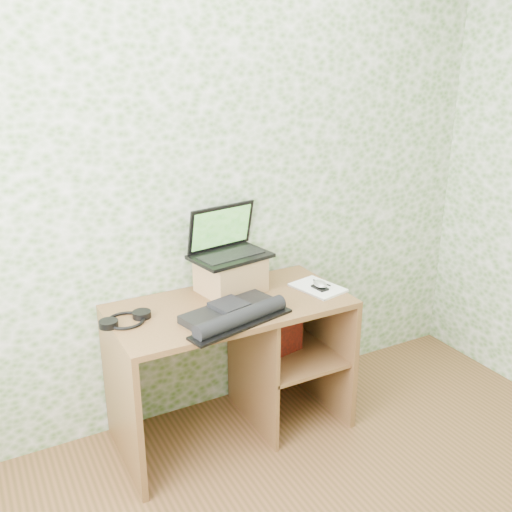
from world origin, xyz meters
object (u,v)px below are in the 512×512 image
keyboard (235,314)px  riser (231,275)px  notepad (318,288)px  laptop (227,244)px  desk (242,345)px

keyboard → riser: bearing=53.6°
keyboard → notepad: 0.57m
notepad → riser: bearing=142.7°
riser → laptop: bearing=90.0°
keyboard → notepad: (0.55, 0.12, -0.02)m
desk → riser: (-0.00, 0.12, 0.36)m
laptop → notepad: size_ratio=1.60×
notepad → laptop: bearing=138.2°
desk → laptop: (-0.00, 0.16, 0.52)m
riser → notepad: bearing=-24.8°
desk → riser: riser is taller
riser → laptop: size_ratio=0.72×
keyboard → desk: bearing=41.7°
laptop → notepad: 0.54m
riser → keyboard: 0.35m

